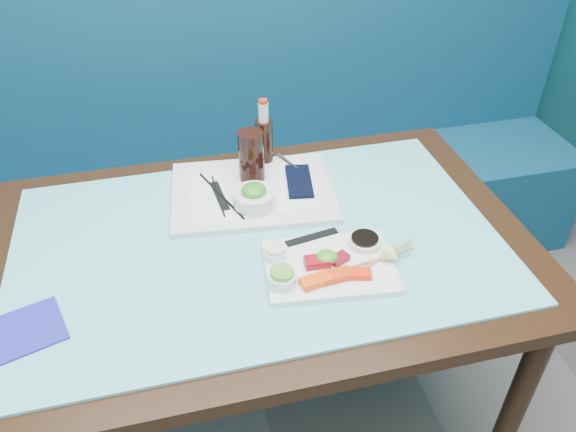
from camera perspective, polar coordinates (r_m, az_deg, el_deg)
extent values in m
cube|color=navy|center=(2.36, -6.38, -0.65)|extent=(3.00, 0.55, 0.45)
cube|color=navy|center=(2.30, -8.07, 12.06)|extent=(3.00, 0.12, 0.95)
cube|color=black|center=(1.45, -3.08, -3.30)|extent=(1.40, 0.90, 0.04)
cylinder|color=black|center=(1.71, 22.12, -17.36)|extent=(0.06, 0.06, 0.71)
cylinder|color=black|center=(2.01, -22.65, -7.19)|extent=(0.06, 0.06, 0.71)
cylinder|color=black|center=(2.12, 11.84, -1.89)|extent=(0.06, 0.06, 0.71)
cube|color=#64C3C8|center=(1.43, -3.11, -2.57)|extent=(1.22, 0.76, 0.01)
cube|color=white|center=(1.35, 4.25, -5.15)|extent=(0.33, 0.25, 0.02)
cube|color=#FF4B0A|center=(1.29, 2.88, -6.59)|extent=(0.08, 0.05, 0.02)
cube|color=red|center=(1.30, 4.94, -6.06)|extent=(0.07, 0.04, 0.02)
cube|color=#FF230A|center=(1.31, 7.09, -5.86)|extent=(0.07, 0.05, 0.02)
cube|color=maroon|center=(1.33, 2.99, -4.67)|extent=(0.06, 0.04, 0.02)
cube|color=maroon|center=(1.35, 5.24, -4.35)|extent=(0.06, 0.05, 0.02)
ellipsoid|color=#439021|center=(1.34, 3.96, -4.20)|extent=(0.06, 0.05, 0.03)
cylinder|color=white|center=(1.28, -0.61, -6.39)|extent=(0.09, 0.09, 0.03)
cylinder|color=#629B32|center=(1.27, -0.61, -5.75)|extent=(0.06, 0.06, 0.01)
cylinder|color=white|center=(1.35, -1.29, -3.85)|extent=(0.07, 0.07, 0.02)
cylinder|color=beige|center=(1.34, -1.30, -3.32)|extent=(0.05, 0.05, 0.01)
cylinder|color=silver|center=(1.40, 7.78, -2.59)|extent=(0.10, 0.10, 0.02)
cylinder|color=black|center=(1.39, 7.82, -2.23)|extent=(0.09, 0.09, 0.01)
cone|color=#EBED70|center=(1.35, 10.58, -3.97)|extent=(0.06, 0.05, 0.04)
cube|color=black|center=(1.41, 2.42, -2.16)|extent=(0.14, 0.04, 0.00)
cylinder|color=#A7794E|center=(1.36, 8.90, -4.41)|extent=(0.21, 0.04, 0.01)
cylinder|color=tan|center=(1.36, 9.29, -4.33)|extent=(0.21, 0.10, 0.01)
cube|color=silver|center=(1.59, -3.60, 2.44)|extent=(0.48, 0.38, 0.02)
cube|color=white|center=(1.58, -3.61, 2.72)|extent=(0.38, 0.28, 0.00)
cylinder|color=silver|center=(1.51, -3.47, 1.75)|extent=(0.14, 0.14, 0.04)
ellipsoid|color=#2E881F|center=(1.49, -3.51, 2.60)|extent=(0.09, 0.09, 0.03)
cylinder|color=black|center=(1.59, -3.74, 6.07)|extent=(0.08, 0.08, 0.15)
cube|color=black|center=(1.60, 1.13, 3.54)|extent=(0.10, 0.17, 0.01)
cylinder|color=white|center=(1.69, 0.02, 5.46)|extent=(0.05, 0.10, 0.01)
cylinder|color=black|center=(1.56, -7.11, 2.04)|extent=(0.01, 0.20, 0.01)
cylinder|color=black|center=(1.56, -6.82, 2.11)|extent=(0.09, 0.24, 0.01)
cube|color=black|center=(1.56, -6.97, 2.04)|extent=(0.04, 0.14, 0.00)
cylinder|color=black|center=(1.68, -2.43, 7.35)|extent=(0.06, 0.06, 0.15)
cylinder|color=silver|center=(1.63, -2.52, 10.47)|extent=(0.04, 0.04, 0.06)
cylinder|color=#B8260B|center=(1.62, -2.55, 11.54)|extent=(0.03, 0.03, 0.01)
cube|color=#1C219C|center=(1.33, -24.82, -10.37)|extent=(0.17, 0.17, 0.01)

